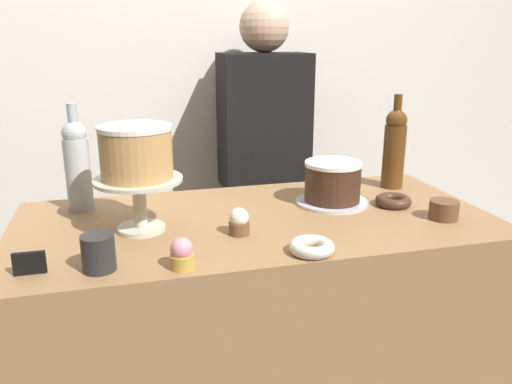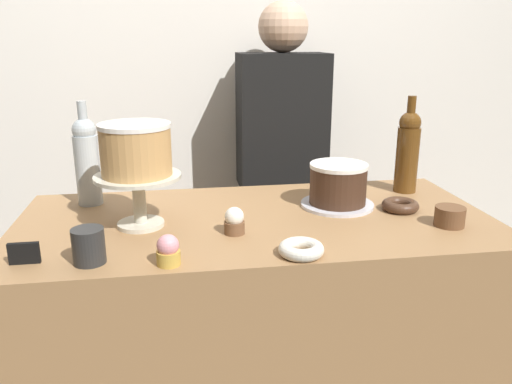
% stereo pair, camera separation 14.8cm
% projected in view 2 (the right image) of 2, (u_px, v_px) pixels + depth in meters
% --- Properties ---
extents(back_wall, '(6.00, 0.05, 2.60)m').
position_uv_depth(back_wall, '(224.00, 75.00, 2.27)').
color(back_wall, silver).
rests_on(back_wall, ground_plane).
extents(display_counter, '(1.39, 0.67, 0.95)m').
position_uv_depth(display_counter, '(256.00, 358.00, 1.65)').
color(display_counter, '#997047').
rests_on(display_counter, ground_plane).
extents(cake_stand_pedestal, '(0.24, 0.24, 0.15)m').
position_uv_depth(cake_stand_pedestal, '(139.00, 191.00, 1.42)').
color(cake_stand_pedestal, beige).
rests_on(cake_stand_pedestal, display_counter).
extents(white_layer_cake, '(0.19, 0.19, 0.14)m').
position_uv_depth(white_layer_cake, '(136.00, 149.00, 1.38)').
color(white_layer_cake, tan).
rests_on(white_layer_cake, cake_stand_pedestal).
extents(silver_serving_platter, '(0.23, 0.23, 0.01)m').
position_uv_depth(silver_serving_platter, '(337.00, 204.00, 1.61)').
color(silver_serving_platter, silver).
rests_on(silver_serving_platter, display_counter).
extents(chocolate_round_cake, '(0.18, 0.18, 0.13)m').
position_uv_depth(chocolate_round_cake, '(338.00, 184.00, 1.59)').
color(chocolate_round_cake, '#3D2619').
rests_on(chocolate_round_cake, silver_serving_platter).
extents(wine_bottle_clear, '(0.08, 0.08, 0.33)m').
position_uv_depth(wine_bottle_clear, '(87.00, 160.00, 1.60)').
color(wine_bottle_clear, '#B2BCC1').
rests_on(wine_bottle_clear, display_counter).
extents(wine_bottle_amber, '(0.08, 0.08, 0.33)m').
position_uv_depth(wine_bottle_amber, '(408.00, 150.00, 1.73)').
color(wine_bottle_amber, '#5B3814').
rests_on(wine_bottle_amber, display_counter).
extents(cupcake_vanilla, '(0.06, 0.06, 0.07)m').
position_uv_depth(cupcake_vanilla, '(234.00, 221.00, 1.38)').
color(cupcake_vanilla, brown).
rests_on(cupcake_vanilla, display_counter).
extents(cupcake_strawberry, '(0.06, 0.06, 0.07)m').
position_uv_depth(cupcake_strawberry, '(168.00, 251.00, 1.19)').
color(cupcake_strawberry, gold).
rests_on(cupcake_strawberry, display_counter).
extents(donut_sugar, '(0.11, 0.11, 0.03)m').
position_uv_depth(donut_sugar, '(301.00, 249.00, 1.25)').
color(donut_sugar, silver).
rests_on(donut_sugar, display_counter).
extents(donut_chocolate, '(0.11, 0.11, 0.03)m').
position_uv_depth(donut_chocolate, '(400.00, 205.00, 1.57)').
color(donut_chocolate, '#472D1E').
rests_on(donut_chocolate, display_counter).
extents(cookie_stack, '(0.08, 0.08, 0.05)m').
position_uv_depth(cookie_stack, '(450.00, 216.00, 1.44)').
color(cookie_stack, brown).
rests_on(cookie_stack, display_counter).
extents(price_sign_chalkboard, '(0.07, 0.01, 0.05)m').
position_uv_depth(price_sign_chalkboard, '(24.00, 253.00, 1.20)').
color(price_sign_chalkboard, black).
rests_on(price_sign_chalkboard, display_counter).
extents(coffee_cup_ceramic, '(0.08, 0.08, 0.08)m').
position_uv_depth(coffee_cup_ceramic, '(89.00, 246.00, 1.20)').
color(coffee_cup_ceramic, '#282828').
rests_on(coffee_cup_ceramic, display_counter).
extents(barista_figure, '(0.36, 0.22, 1.60)m').
position_uv_depth(barista_figure, '(281.00, 187.00, 2.22)').
color(barista_figure, black).
rests_on(barista_figure, ground_plane).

